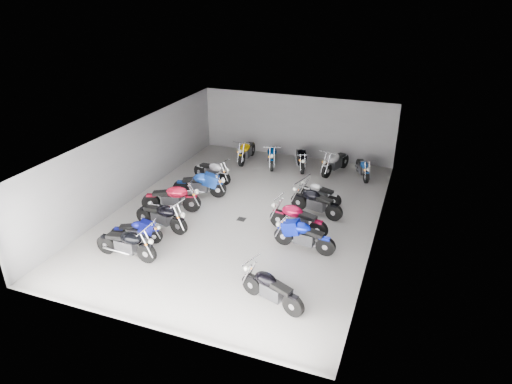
% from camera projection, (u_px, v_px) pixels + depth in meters
% --- Properties ---
extents(ground, '(14.00, 14.00, 0.00)m').
position_uv_depth(ground, '(246.00, 214.00, 18.12)').
color(ground, gray).
rests_on(ground, ground).
extents(wall_back, '(10.00, 0.10, 3.20)m').
position_uv_depth(wall_back, '(296.00, 126.00, 23.37)').
color(wall_back, slate).
rests_on(wall_back, ground).
extents(wall_left, '(0.10, 14.00, 3.20)m').
position_uv_depth(wall_left, '(135.00, 160.00, 19.03)').
color(wall_left, slate).
rests_on(wall_left, ground).
extents(wall_right, '(0.10, 14.00, 3.20)m').
position_uv_depth(wall_right, '(379.00, 197.00, 15.85)').
color(wall_right, slate).
rests_on(wall_right, ground).
extents(ceiling, '(10.00, 14.00, 0.04)m').
position_uv_depth(ceiling, '(245.00, 136.00, 16.75)').
color(ceiling, black).
rests_on(ceiling, wall_back).
extents(drain_grate, '(0.32, 0.32, 0.01)m').
position_uv_depth(drain_grate, '(241.00, 219.00, 17.69)').
color(drain_grate, black).
rests_on(drain_grate, ground).
extents(motorcycle_left_a, '(2.26, 0.43, 0.99)m').
position_uv_depth(motorcycle_left_a, '(126.00, 244.00, 15.03)').
color(motorcycle_left_a, black).
rests_on(motorcycle_left_a, ground).
extents(motorcycle_left_b, '(1.83, 0.65, 0.82)m').
position_uv_depth(motorcycle_left_b, '(137.00, 231.00, 15.96)').
color(motorcycle_left_b, black).
rests_on(motorcycle_left_b, ground).
extents(motorcycle_left_c, '(2.29, 0.55, 1.01)m').
position_uv_depth(motorcycle_left_c, '(162.00, 216.00, 16.76)').
color(motorcycle_left_c, black).
rests_on(motorcycle_left_c, ground).
extents(motorcycle_left_d, '(2.31, 0.87, 1.05)m').
position_uv_depth(motorcycle_left_d, '(172.00, 198.00, 18.09)').
color(motorcycle_left_d, black).
rests_on(motorcycle_left_d, ground).
extents(motorcycle_left_e, '(2.26, 0.80, 1.02)m').
position_uv_depth(motorcycle_left_e, '(200.00, 185.00, 19.31)').
color(motorcycle_left_e, black).
rests_on(motorcycle_left_e, ground).
extents(motorcycle_left_f, '(2.06, 0.68, 0.92)m').
position_uv_depth(motorcycle_left_f, '(212.00, 171.00, 20.81)').
color(motorcycle_left_f, black).
rests_on(motorcycle_left_f, ground).
extents(motorcycle_right_a, '(2.08, 0.85, 0.95)m').
position_uv_depth(motorcycle_right_a, '(271.00, 289.00, 12.89)').
color(motorcycle_right_a, black).
rests_on(motorcycle_right_a, ground).
extents(motorcycle_right_c, '(2.22, 0.50, 0.97)m').
position_uv_depth(motorcycle_right_c, '(304.00, 236.00, 15.51)').
color(motorcycle_right_c, black).
rests_on(motorcycle_right_c, ground).
extents(motorcycle_right_d, '(2.30, 0.61, 1.01)m').
position_uv_depth(motorcycle_right_d, '(298.00, 219.00, 16.56)').
color(motorcycle_right_d, black).
rests_on(motorcycle_right_d, ground).
extents(motorcycle_right_e, '(2.21, 0.75, 0.99)m').
position_uv_depth(motorcycle_right_e, '(316.00, 202.00, 17.83)').
color(motorcycle_right_e, black).
rests_on(motorcycle_right_e, ground).
extents(motorcycle_right_f, '(1.86, 0.57, 0.83)m').
position_uv_depth(motorcycle_right_f, '(320.00, 193.00, 18.82)').
color(motorcycle_right_f, black).
rests_on(motorcycle_right_f, ground).
extents(motorcycle_back_b, '(0.46, 2.26, 0.99)m').
position_uv_depth(motorcycle_back_b, '(247.00, 151.00, 23.15)').
color(motorcycle_back_b, black).
rests_on(motorcycle_back_b, ground).
extents(motorcycle_back_c, '(0.87, 2.18, 0.99)m').
position_uv_depth(motorcycle_back_c, '(272.00, 155.00, 22.60)').
color(motorcycle_back_c, black).
rests_on(motorcycle_back_c, ground).
extents(motorcycle_back_d, '(0.96, 2.05, 0.95)m').
position_uv_depth(motorcycle_back_d, '(300.00, 158.00, 22.24)').
color(motorcycle_back_d, black).
rests_on(motorcycle_back_d, ground).
extents(motorcycle_back_e, '(0.90, 2.24, 1.02)m').
position_uv_depth(motorcycle_back_e, '(335.00, 162.00, 21.70)').
color(motorcycle_back_e, black).
rests_on(motorcycle_back_e, ground).
extents(motorcycle_back_f, '(0.89, 1.87, 0.87)m').
position_uv_depth(motorcycle_back_f, '(363.00, 168.00, 21.25)').
color(motorcycle_back_f, black).
rests_on(motorcycle_back_f, ground).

